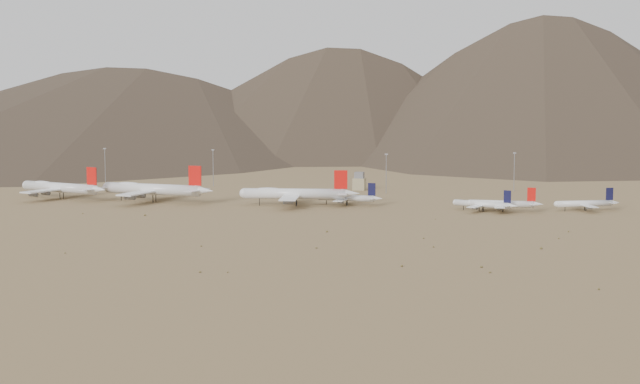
% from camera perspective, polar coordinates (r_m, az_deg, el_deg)
% --- Properties ---
extents(ground, '(3000.00, 3000.00, 0.00)m').
position_cam_1_polar(ground, '(485.48, -3.55, -1.22)').
color(ground, '#967E4D').
rests_on(ground, ground).
extents(mountain_ridge, '(4400.00, 1000.00, 300.00)m').
position_cam_1_polar(mountain_ridge, '(1371.24, 7.36, 9.73)').
color(mountain_ridge, brown).
rests_on(mountain_ridge, ground).
extents(widebody_west, '(66.64, 52.86, 20.42)m').
position_cam_1_polar(widebody_west, '(563.57, -16.28, 0.28)').
color(widebody_west, white).
rests_on(widebody_west, ground).
extents(widebody_centre, '(74.59, 58.05, 22.26)m').
position_cam_1_polar(widebody_centre, '(534.43, -10.65, 0.19)').
color(widebody_centre, white).
rests_on(widebody_centre, ground).
extents(widebody_east, '(68.70, 53.47, 20.50)m').
position_cam_1_polar(widebody_east, '(506.63, -1.62, -0.10)').
color(widebody_east, white).
rests_on(widebody_east, ground).
extents(narrowbody_a, '(40.18, 29.00, 13.27)m').
position_cam_1_polar(narrowbody_a, '(509.63, 1.77, -0.38)').
color(narrowbody_a, white).
rests_on(narrowbody_a, ground).
extents(narrowbody_b, '(35.69, 26.73, 12.37)m').
position_cam_1_polar(narrowbody_b, '(489.12, 10.43, -0.78)').
color(narrowbody_b, white).
rests_on(narrowbody_b, ground).
extents(narrowbody_c, '(40.75, 29.04, 13.45)m').
position_cam_1_polar(narrowbody_c, '(490.68, 11.67, -0.74)').
color(narrowbody_c, white).
rests_on(narrowbody_c, ground).
extents(narrowbody_d, '(35.90, 26.96, 12.52)m').
position_cam_1_polar(narrowbody_d, '(505.31, 16.65, -0.71)').
color(narrowbody_d, white).
rests_on(narrowbody_d, ground).
extents(control_tower, '(8.00, 8.00, 12.00)m').
position_cam_1_polar(control_tower, '(594.01, 2.53, 0.64)').
color(control_tower, tan).
rests_on(control_tower, ground).
extents(mast_far_west, '(2.00, 0.60, 25.70)m').
position_cam_1_polar(mast_far_west, '(652.62, -13.59, 1.75)').
color(mast_far_west, gray).
rests_on(mast_far_west, ground).
extents(mast_west, '(2.00, 0.60, 25.70)m').
position_cam_1_polar(mast_west, '(622.72, -6.86, 1.67)').
color(mast_west, gray).
rests_on(mast_west, ground).
extents(mast_centre, '(2.00, 0.60, 25.70)m').
position_cam_1_polar(mast_centre, '(573.18, 4.26, 1.32)').
color(mast_centre, gray).
rests_on(mast_centre, ground).
extents(mast_east, '(2.00, 0.60, 25.70)m').
position_cam_1_polar(mast_east, '(598.06, 12.33, 1.40)').
color(mast_east, gray).
rests_on(mast_east, ground).
extents(desert_scrub, '(435.44, 157.56, 0.91)m').
position_cam_1_polar(desert_scrub, '(389.34, -5.02, -2.99)').
color(desert_scrub, brown).
rests_on(desert_scrub, ground).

